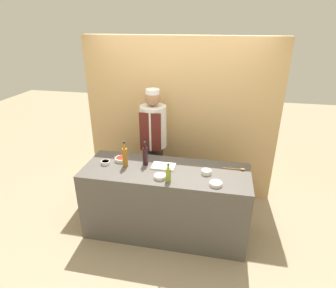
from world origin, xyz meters
The scene contains 14 objects.
ground_plane centered at (0.00, 0.00, 0.00)m, with size 14.00×14.00×0.00m, color tan.
cabinet_wall centered at (0.00, 1.08, 1.20)m, with size 2.86×0.18×2.40m.
counter centered at (0.00, 0.00, 0.46)m, with size 2.04×0.75×0.91m.
sauce_bowl_purple centered at (0.61, -0.23, 0.94)m, with size 0.14×0.14×0.04m.
sauce_bowl_red centered at (-0.61, 0.13, 0.94)m, with size 0.17×0.17×0.05m.
sauce_bowl_white centered at (-0.78, 0.00, 0.94)m, with size 0.11×0.11×0.04m.
sauce_bowl_orange centered at (-0.02, -0.21, 0.94)m, with size 0.14×0.14×0.04m.
sauce_bowl_brown centered at (0.49, 0.00, 0.94)m, with size 0.12×0.12×0.05m.
cutting_board centered at (-0.04, 0.07, 0.92)m, with size 0.28×0.19×0.02m.
bottle_wine centered at (-0.28, 0.09, 1.04)m, with size 0.07×0.07×0.31m.
bottle_oil centered at (0.08, -0.25, 1.00)m, with size 0.06×0.06×0.22m.
bottle_amber centered at (-0.51, 0.00, 1.04)m, with size 0.07×0.07×0.33m.
wooden_spoon centered at (0.86, 0.17, 0.93)m, with size 0.26×0.05×0.03m.
chef_center centered at (-0.32, 0.70, 0.94)m, with size 0.37×0.37×1.74m.
Camera 1 is at (0.62, -2.93, 2.58)m, focal length 30.00 mm.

